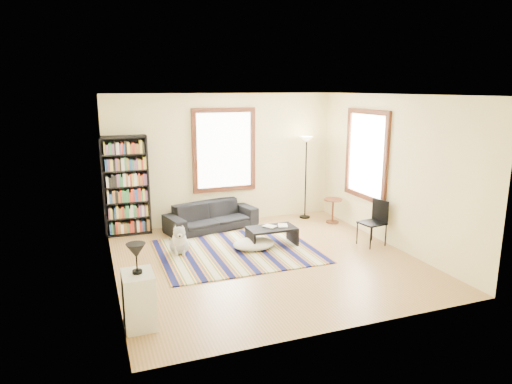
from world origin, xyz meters
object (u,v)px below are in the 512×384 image
object	(u,v)px
floor_lamp	(306,178)
folding_chair	(372,223)
coffee_table	(272,237)
dog	(179,239)
bookshelf	(126,186)
floor_cushion	(254,244)
sofa	(211,216)
white_cabinet	(139,300)
side_table	(333,211)

from	to	relation	value
floor_lamp	folding_chair	size ratio (longest dim) A/B	2.16
coffee_table	dog	distance (m)	1.72
bookshelf	coffee_table	bearing A→B (deg)	-34.40
coffee_table	floor_cushion	bearing A→B (deg)	-173.55
coffee_table	sofa	bearing A→B (deg)	119.16
bookshelf	floor_cushion	size ratio (longest dim) A/B	2.54
sofa	floor_lamp	world-z (taller)	floor_lamp
bookshelf	folding_chair	xyz separation A→B (m)	(4.24, -2.29, -0.57)
sofa	coffee_table	xyz separation A→B (m)	(0.79, -1.41, -0.10)
sofa	bookshelf	size ratio (longest dim) A/B	0.96
folding_chair	dog	size ratio (longest dim) A/B	1.56
sofa	white_cabinet	bearing A→B (deg)	-132.14
sofa	dog	world-z (taller)	sofa
sofa	coffee_table	bearing A→B (deg)	-75.29
sofa	side_table	distance (m)	2.67
bookshelf	dog	xyz separation A→B (m)	(0.75, -1.48, -0.72)
folding_chair	dog	bearing A→B (deg)	157.69
sofa	side_table	size ratio (longest dim) A/B	3.56
folding_chair	white_cabinet	distance (m)	4.72
bookshelf	side_table	world-z (taller)	bookshelf
dog	floor_cushion	bearing A→B (deg)	-2.50
side_table	white_cabinet	size ratio (longest dim) A/B	0.77
coffee_table	floor_lamp	distance (m)	2.22
coffee_table	dog	bearing A→B (deg)	173.29
coffee_table	dog	world-z (taller)	dog
sofa	floor_cushion	size ratio (longest dim) A/B	2.44
floor_cushion	coffee_table	bearing A→B (deg)	6.45
floor_lamp	white_cabinet	distance (m)	5.55
floor_cushion	dog	bearing A→B (deg)	169.68
coffee_table	folding_chair	bearing A→B (deg)	-18.77
coffee_table	dog	xyz separation A→B (m)	(-1.71, 0.20, 0.10)
floor_cushion	folding_chair	bearing A→B (deg)	-14.65
floor_lamp	side_table	size ratio (longest dim) A/B	3.44
bookshelf	folding_chair	world-z (taller)	bookshelf
floor_cushion	folding_chair	distance (m)	2.25
sofa	folding_chair	bearing A→B (deg)	-52.60
side_table	dog	xyz separation A→B (m)	(-3.54, -0.74, 0.01)
coffee_table	floor_lamp	xyz separation A→B (m)	(1.44, 1.51, 0.75)
floor_lamp	folding_chair	distance (m)	2.21
white_cabinet	folding_chair	bearing A→B (deg)	19.09
bookshelf	floor_lamp	bearing A→B (deg)	-2.49
floor_cushion	white_cabinet	size ratio (longest dim) A/B	1.12
coffee_table	side_table	world-z (taller)	side_table
floor_cushion	floor_lamp	world-z (taller)	floor_lamp
floor_cushion	dog	distance (m)	1.37
side_table	folding_chair	size ratio (longest dim) A/B	0.63
coffee_table	white_cabinet	xyz separation A→B (m)	(-2.67, -2.16, 0.17)
sofa	floor_cushion	bearing A→B (deg)	-88.53
bookshelf	side_table	xyz separation A→B (m)	(4.29, -0.75, -0.73)
coffee_table	folding_chair	size ratio (longest dim) A/B	1.05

